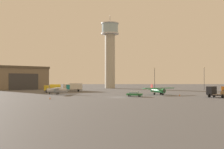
# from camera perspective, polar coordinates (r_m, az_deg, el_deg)

# --- Properties ---
(ground_plane) EXTENTS (400.00, 400.00, 0.00)m
(ground_plane) POSITION_cam_1_polar(r_m,az_deg,el_deg) (69.49, 1.14, -4.90)
(ground_plane) COLOR #545456
(control_tower) EXTENTS (9.45, 9.45, 38.83)m
(control_tower) POSITION_cam_1_polar(r_m,az_deg,el_deg) (141.65, -0.44, 5.44)
(control_tower) COLOR #B2AD9E
(control_tower) RESTS_ON ground_plane
(hangar) EXTENTS (30.12, 28.83, 10.78)m
(hangar) POSITION_cam_1_polar(r_m,az_deg,el_deg) (133.14, -19.69, -0.69)
(hangar) COLOR #7A6B56
(hangar) RESTS_ON ground_plane
(airplane_green) EXTENTS (10.15, 8.05, 3.08)m
(airplane_green) POSITION_cam_1_polar(r_m,az_deg,el_deg) (81.49, 9.82, -3.31)
(airplane_green) COLOR #287A42
(airplane_green) RESTS_ON ground_plane
(airplane_silver) EXTENTS (7.90, 10.04, 2.97)m
(airplane_silver) POSITION_cam_1_polar(r_m,az_deg,el_deg) (84.30, -11.64, -3.27)
(airplane_silver) COLOR #B7BABF
(airplane_silver) RESTS_ON ground_plane
(truck_box_white) EXTENTS (7.25, 3.14, 3.15)m
(truck_box_white) POSITION_cam_1_polar(r_m,az_deg,el_deg) (104.33, -8.33, -2.66)
(truck_box_white) COLOR #38383D
(truck_box_white) RESTS_ON ground_plane
(truck_flatbed_black) EXTENTS (5.29, 5.93, 2.83)m
(truck_flatbed_black) POSITION_cam_1_polar(r_m,az_deg,el_deg) (72.85, 21.31, -3.58)
(truck_flatbed_black) COLOR #38383D
(truck_flatbed_black) RESTS_ON ground_plane
(truck_fuel_tanker_yellow) EXTENTS (6.14, 4.10, 2.93)m
(truck_fuel_tanker_yellow) POSITION_cam_1_polar(r_m,az_deg,el_deg) (96.88, -12.68, -2.83)
(truck_fuel_tanker_yellow) COLOR #38383D
(truck_fuel_tanker_yellow) RESTS_ON ground_plane
(car_green) EXTENTS (4.48, 3.05, 1.37)m
(car_green) POSITION_cam_1_polar(r_m,az_deg,el_deg) (71.98, 4.82, -4.17)
(car_green) COLOR #287A42
(car_green) RESTS_ON ground_plane
(light_post_west) EXTENTS (0.44, 0.44, 10.04)m
(light_post_west) POSITION_cam_1_polar(r_m,az_deg,el_deg) (120.85, 9.16, -0.49)
(light_post_west) COLOR #38383D
(light_post_west) RESTS_ON ground_plane
(light_post_east) EXTENTS (0.44, 0.44, 10.38)m
(light_post_east) POSITION_cam_1_polar(r_m,az_deg,el_deg) (125.60, 19.23, -0.38)
(light_post_east) COLOR #38383D
(light_post_east) RESTS_ON ground_plane
(traffic_cone_near_left) EXTENTS (0.36, 0.36, 0.60)m
(traffic_cone_near_left) POSITION_cam_1_polar(r_m,az_deg,el_deg) (76.20, 14.37, -4.30)
(traffic_cone_near_left) COLOR black
(traffic_cone_near_left) RESTS_ON ground_plane
(traffic_cone_near_right) EXTENTS (0.36, 0.36, 0.62)m
(traffic_cone_near_right) POSITION_cam_1_polar(r_m,az_deg,el_deg) (64.00, -13.21, -4.92)
(traffic_cone_near_right) COLOR black
(traffic_cone_near_right) RESTS_ON ground_plane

